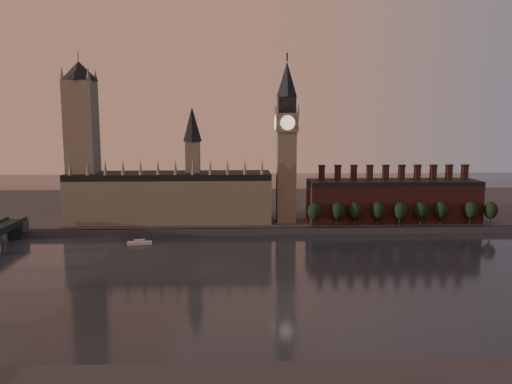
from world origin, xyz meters
TOP-DOWN VIEW (x-y plane):
  - ground at (0.00, 0.00)m, footprint 900.00×900.00m
  - north_bank at (0.00, 178.04)m, footprint 900.00×182.00m
  - palace_of_westminster at (-64.41, 114.91)m, footprint 130.00×30.30m
  - victoria_tower at (-120.00, 115.00)m, footprint 24.00×24.00m
  - big_ben at (10.00, 110.00)m, footprint 15.00×15.00m
  - chimney_block at (80.00, 110.00)m, footprint 110.00×25.00m
  - embankment_tree_0 at (26.30, 94.30)m, footprint 8.60×8.60m
  - embankment_tree_1 at (40.71, 94.20)m, footprint 8.60×8.60m
  - embankment_tree_2 at (52.01, 95.34)m, footprint 8.60×8.60m
  - embankment_tree_3 at (66.40, 95.49)m, footprint 8.60×8.60m
  - embankment_tree_4 at (80.10, 94.10)m, footprint 8.60×8.60m
  - embankment_tree_5 at (93.36, 95.07)m, footprint 8.60×8.60m
  - embankment_tree_6 at (106.45, 95.49)m, footprint 8.60×8.60m
  - embankment_tree_7 at (125.35, 95.02)m, footprint 8.60×8.60m
  - embankment_tree_8 at (137.63, 94.11)m, footprint 8.60×8.60m
  - river_boat at (-76.92, 69.09)m, footprint 14.00×5.19m

SIDE VIEW (x-z plane):
  - ground at x=0.00m, z-range 0.00..0.00m
  - river_boat at x=-76.92m, z-range -0.32..2.42m
  - north_bank at x=0.00m, z-range 0.00..4.00m
  - embankment_tree_0 at x=26.30m, z-range 6.03..20.91m
  - embankment_tree_1 at x=40.71m, z-range 6.03..20.91m
  - embankment_tree_2 at x=52.01m, z-range 6.03..20.91m
  - embankment_tree_3 at x=66.40m, z-range 6.03..20.91m
  - embankment_tree_4 at x=80.10m, z-range 6.03..20.91m
  - embankment_tree_5 at x=93.36m, z-range 6.03..20.91m
  - embankment_tree_6 at x=106.45m, z-range 6.03..20.91m
  - embankment_tree_7 at x=125.35m, z-range 6.03..20.91m
  - embankment_tree_8 at x=137.63m, z-range 6.03..20.91m
  - chimney_block at x=80.00m, z-range -0.68..36.32m
  - palace_of_westminster at x=-64.41m, z-range -15.37..58.63m
  - big_ben at x=10.00m, z-range 3.33..110.33m
  - victoria_tower at x=-120.00m, z-range 5.09..113.09m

